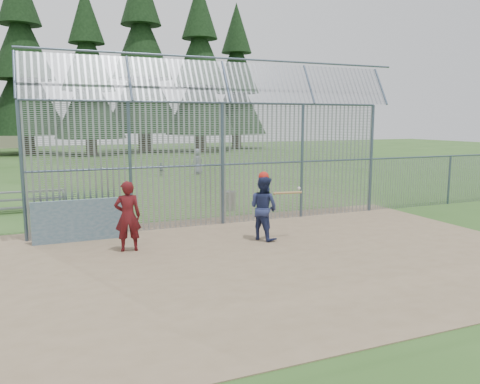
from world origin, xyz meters
name	(u,v)px	position (x,y,z in m)	size (l,w,h in m)	color
ground	(269,250)	(0.00, 0.00, 0.00)	(120.00, 120.00, 0.00)	#2D511E
dirt_infield	(277,255)	(0.00, -0.50, 0.01)	(14.00, 10.00, 0.02)	#756047
dugout_wall	(79,221)	(-4.60, 2.90, 0.62)	(2.50, 0.12, 1.20)	#38566B
batter	(263,208)	(0.35, 1.08, 0.95)	(0.90, 0.70, 1.85)	navy
onlooker	(128,216)	(-3.46, 1.35, 0.95)	(0.68, 0.45, 1.87)	maroon
bg_kid_standing	(198,162)	(3.69, 18.02, 0.82)	(0.80, 0.52, 1.64)	slate
bg_kid_seated	(161,169)	(1.29, 17.98, 0.41)	(0.48, 0.20, 0.83)	slate
batting_gear	(268,179)	(0.47, 1.06, 1.77)	(1.32, 0.39, 0.68)	red
trash_can	(230,201)	(1.09, 5.67, 0.38)	(0.56, 0.56, 0.82)	gray
bleacher	(25,200)	(-6.21, 8.57, 0.41)	(3.00, 0.95, 0.72)	gray
backstop_fence	(273,152)	(1.81, 3.43, 2.36)	(20.09, 0.81, 5.30)	#47566B
conifer_row	(114,50)	(1.93, 41.51, 10.83)	(38.48, 12.26, 20.20)	#332319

